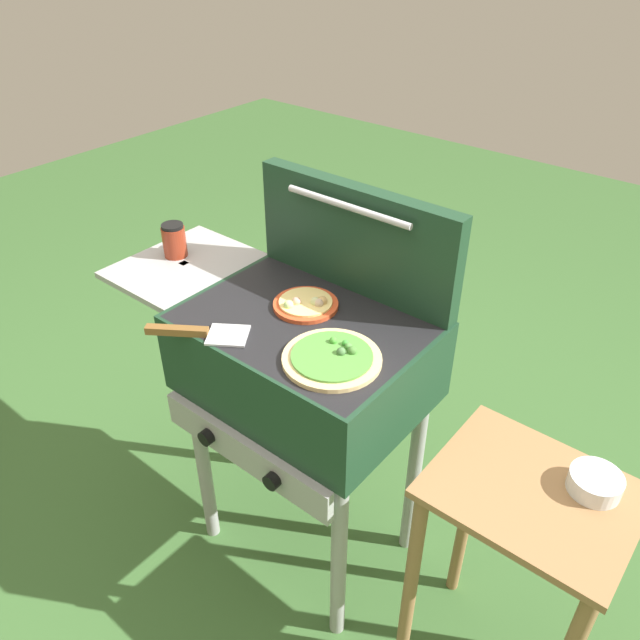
# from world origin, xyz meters

# --- Properties ---
(ground_plane) EXTENTS (8.00, 8.00, 0.00)m
(ground_plane) POSITION_xyz_m (0.00, 0.00, 0.00)
(ground_plane) COLOR #38602D
(grill) EXTENTS (0.96, 0.53, 0.90)m
(grill) POSITION_xyz_m (-0.01, -0.00, 0.76)
(grill) COLOR #193823
(grill) RESTS_ON ground_plane
(grill_lid_open) EXTENTS (0.63, 0.08, 0.30)m
(grill_lid_open) POSITION_xyz_m (0.00, 0.21, 1.05)
(grill_lid_open) COLOR #193823
(grill_lid_open) RESTS_ON grill
(pizza_cheese) EXTENTS (0.18, 0.18, 0.04)m
(pizza_cheese) POSITION_xyz_m (-0.04, 0.05, 0.91)
(pizza_cheese) COLOR #C64723
(pizza_cheese) RESTS_ON grill
(pizza_veggie) EXTENTS (0.24, 0.24, 0.03)m
(pizza_veggie) POSITION_xyz_m (0.16, -0.09, 0.91)
(pizza_veggie) COLOR #E0C17F
(pizza_veggie) RESTS_ON grill
(sauce_jar) EXTENTS (0.07, 0.07, 0.10)m
(sauce_jar) POSITION_xyz_m (-0.53, 0.02, 0.95)
(sauce_jar) COLOR maroon
(sauce_jar) RESTS_ON grill
(spatula) EXTENTS (0.25, 0.19, 0.02)m
(spatula) POSITION_xyz_m (-0.16, -0.22, 0.91)
(spatula) COLOR #B7BABF
(spatula) RESTS_ON grill
(prep_table) EXTENTS (0.44, 0.36, 0.73)m
(prep_table) POSITION_xyz_m (0.66, 0.00, 0.52)
(prep_table) COLOR olive
(prep_table) RESTS_ON ground_plane
(topping_bowl_near) EXTENTS (0.12, 0.12, 0.04)m
(topping_bowl_near) POSITION_xyz_m (0.76, 0.08, 0.75)
(topping_bowl_near) COLOR silver
(topping_bowl_near) RESTS_ON prep_table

